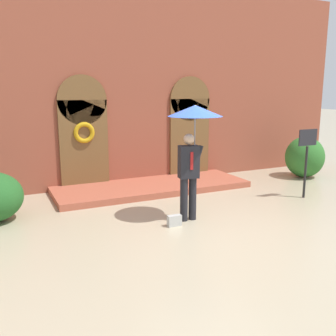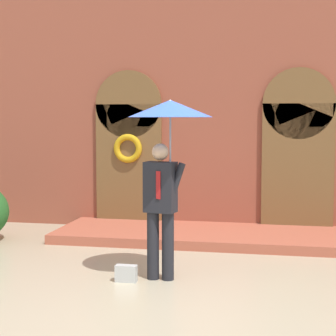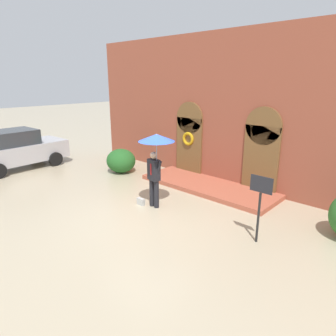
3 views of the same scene
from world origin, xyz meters
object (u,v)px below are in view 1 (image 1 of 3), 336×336
Objects in this scene: person_with_umbrella at (193,128)px; sign_post at (307,152)px; handbag at (174,221)px; shrub_right at (305,157)px.

person_with_umbrella is 1.37× the size of sign_post.
person_with_umbrella is 8.44× the size of handbag.
person_with_umbrella reaches higher than shrub_right.
sign_post is (3.83, 0.42, 1.05)m from handbag.
shrub_right is at bearing 45.37° from sign_post.
sign_post reaches higher than shrub_right.
shrub_right is (5.54, 2.16, 0.52)m from handbag.
sign_post reaches higher than handbag.
shrub_right reaches higher than handbag.
shrub_right is at bearing 21.67° from handbag.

